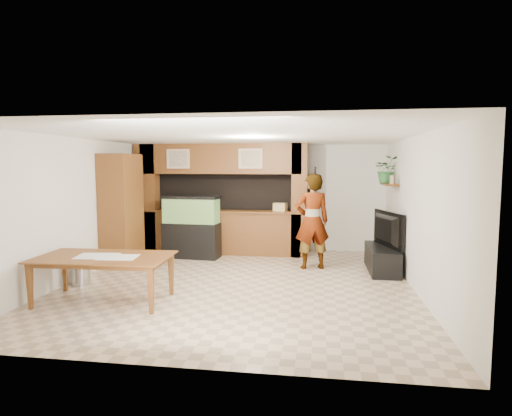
% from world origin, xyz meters
% --- Properties ---
extents(floor, '(6.50, 6.50, 0.00)m').
position_xyz_m(floor, '(0.00, 0.00, 0.00)').
color(floor, tan).
rests_on(floor, ground).
extents(ceiling, '(6.50, 6.50, 0.00)m').
position_xyz_m(ceiling, '(0.00, 0.00, 2.60)').
color(ceiling, white).
rests_on(ceiling, wall_back).
extents(wall_back, '(6.00, 0.00, 6.00)m').
position_xyz_m(wall_back, '(0.00, 3.25, 1.30)').
color(wall_back, beige).
rests_on(wall_back, floor).
extents(wall_left, '(0.00, 6.50, 6.50)m').
position_xyz_m(wall_left, '(-3.00, 0.00, 1.30)').
color(wall_left, beige).
rests_on(wall_left, floor).
extents(wall_right, '(0.00, 6.50, 6.50)m').
position_xyz_m(wall_right, '(3.00, 0.00, 1.30)').
color(wall_right, beige).
rests_on(wall_right, floor).
extents(partition, '(4.20, 0.99, 2.60)m').
position_xyz_m(partition, '(-0.95, 2.64, 1.31)').
color(partition, brown).
rests_on(partition, floor).
extents(wall_clock, '(0.05, 0.25, 0.25)m').
position_xyz_m(wall_clock, '(-2.97, 1.00, 1.90)').
color(wall_clock, black).
rests_on(wall_clock, wall_left).
extents(wall_shelf, '(0.25, 0.90, 0.04)m').
position_xyz_m(wall_shelf, '(2.85, 1.95, 1.70)').
color(wall_shelf, brown).
rests_on(wall_shelf, wall_right).
extents(pantry_cabinet, '(0.58, 0.95, 2.33)m').
position_xyz_m(pantry_cabinet, '(-2.70, 1.05, 1.17)').
color(pantry_cabinet, brown).
rests_on(pantry_cabinet, floor).
extents(trash_can, '(0.33, 0.33, 0.60)m').
position_xyz_m(trash_can, '(-2.75, -0.50, 0.30)').
color(trash_can, '#B2B2B7').
rests_on(trash_can, floor).
extents(aquarium, '(1.28, 0.48, 1.42)m').
position_xyz_m(aquarium, '(-1.46, 1.95, 0.69)').
color(aquarium, black).
rests_on(aquarium, floor).
extents(tv_stand, '(0.53, 1.45, 0.48)m').
position_xyz_m(tv_stand, '(2.65, 1.30, 0.24)').
color(tv_stand, black).
rests_on(tv_stand, floor).
extents(television, '(0.51, 1.22, 0.70)m').
position_xyz_m(television, '(2.65, 1.30, 0.84)').
color(television, black).
rests_on(television, tv_stand).
extents(photo_frame, '(0.06, 0.14, 0.18)m').
position_xyz_m(photo_frame, '(2.85, 1.63, 1.81)').
color(photo_frame, tan).
rests_on(photo_frame, wall_shelf).
extents(potted_plant, '(0.52, 0.45, 0.58)m').
position_xyz_m(potted_plant, '(2.82, 2.15, 2.01)').
color(potted_plant, '#27622E').
rests_on(potted_plant, wall_shelf).
extents(person, '(0.81, 0.64, 1.94)m').
position_xyz_m(person, '(1.26, 1.31, 0.97)').
color(person, '#8F794E').
rests_on(person, floor).
extents(microphone, '(0.04, 0.11, 0.17)m').
position_xyz_m(microphone, '(1.31, 1.15, 1.99)').
color(microphone, black).
rests_on(microphone, person).
extents(dining_table, '(2.07, 1.20, 0.71)m').
position_xyz_m(dining_table, '(-1.86, -1.36, 0.36)').
color(dining_table, brown).
rests_on(dining_table, floor).
extents(newspaper_a, '(0.66, 0.52, 0.01)m').
position_xyz_m(newspaper_a, '(-1.95, -1.34, 0.72)').
color(newspaper_a, silver).
rests_on(newspaper_a, dining_table).
extents(newspaper_b, '(0.61, 0.47, 0.01)m').
position_xyz_m(newspaper_b, '(-1.59, -1.37, 0.72)').
color(newspaper_b, silver).
rests_on(newspaper_b, dining_table).
extents(counter_box, '(0.33, 0.27, 0.19)m').
position_xyz_m(counter_box, '(0.51, 2.45, 1.14)').
color(counter_box, tan).
rests_on(counter_box, partition).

